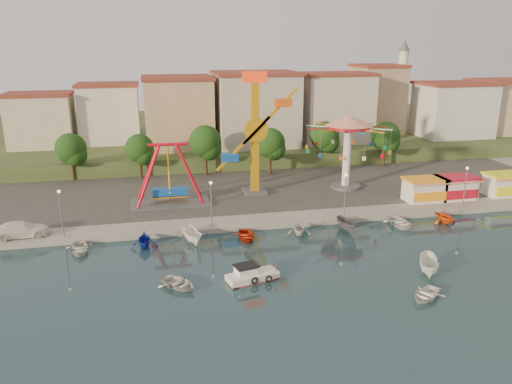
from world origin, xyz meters
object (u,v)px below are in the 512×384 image
object	(u,v)px
pirate_ship_ride	(169,175)
van	(21,229)
kamikaze_tower	(258,138)
cabin_motorboat	(251,276)
skiff	(429,266)
wave_swinger	(348,135)
rowboat_a	(179,283)

from	to	relation	value
pirate_ship_ride	van	world-z (taller)	pirate_ship_ride
pirate_ship_ride	kamikaze_tower	bearing A→B (deg)	8.64
cabin_motorboat	skiff	distance (m)	16.54
kamikaze_tower	wave_swinger	size ratio (longest dim) A/B	1.42
skiff	van	xyz separation A→B (m)	(-38.74, 16.32, 0.59)
cabin_motorboat	rowboat_a	size ratio (longest dim) A/B	1.34
kamikaze_tower	rowboat_a	xyz separation A→B (m)	(-12.39, -24.18, -8.07)
cabin_motorboat	rowboat_a	world-z (taller)	cabin_motorboat
wave_swinger	van	distance (m)	43.05
cabin_motorboat	skiff	bearing A→B (deg)	-22.07
cabin_motorboat	wave_swinger	bearing A→B (deg)	38.16
cabin_motorboat	rowboat_a	xyz separation A→B (m)	(-6.50, 0.04, -0.05)
wave_swinger	rowboat_a	size ratio (longest dim) A/B	3.11
pirate_ship_ride	rowboat_a	world-z (taller)	pirate_ship_ride
pirate_ship_ride	skiff	bearing A→B (deg)	-47.54
kamikaze_tower	cabin_motorboat	distance (m)	26.18
van	kamikaze_tower	bearing A→B (deg)	-76.98
kamikaze_tower	rowboat_a	size ratio (longest dim) A/B	4.42
wave_swinger	rowboat_a	world-z (taller)	wave_swinger
rowboat_a	pirate_ship_ride	bearing A→B (deg)	47.49
skiff	rowboat_a	bearing A→B (deg)	-159.41
wave_swinger	rowboat_a	distance (m)	36.13
kamikaze_tower	wave_swinger	bearing A→B (deg)	1.56
pirate_ship_ride	rowboat_a	distance (m)	22.71
kamikaze_tower	pirate_ship_ride	bearing A→B (deg)	-171.36
cabin_motorboat	skiff	size ratio (longest dim) A/B	1.13
rowboat_a	van	xyz separation A→B (m)	(-15.86, 14.07, 1.05)
cabin_motorboat	van	size ratio (longest dim) A/B	0.86
skiff	kamikaze_tower	bearing A→B (deg)	137.87
kamikaze_tower	van	size ratio (longest dim) A/B	2.86
pirate_ship_ride	kamikaze_tower	size ratio (longest dim) A/B	0.61
pirate_ship_ride	skiff	xyz separation A→B (m)	(22.52, -24.61, -3.54)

